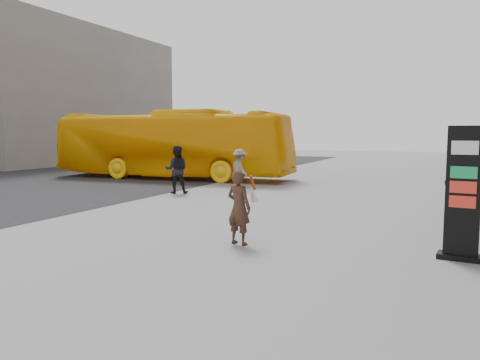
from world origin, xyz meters
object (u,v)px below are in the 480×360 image
at_px(woman, 239,206).
at_px(pedestrian_b, 240,169).
at_px(pedestrian_a, 177,170).
at_px(pedestrian_c, 464,184).
at_px(bus, 172,145).
at_px(info_pylon, 463,194).

relative_size(woman, pedestrian_b, 0.94).
distance_m(pedestrian_a, pedestrian_c, 9.73).
height_order(woman, pedestrian_a, pedestrian_a).
xyz_separation_m(bus, pedestrian_a, (3.30, -4.89, -0.78)).
bearing_deg(woman, pedestrian_b, -52.07).
bearing_deg(pedestrian_a, info_pylon, 123.89).
bearing_deg(pedestrian_c, pedestrian_a, 22.39).
xyz_separation_m(info_pylon, pedestrian_a, (-9.52, 5.73, -0.30)).
bearing_deg(pedestrian_a, bus, -81.07).
distance_m(info_pylon, pedestrian_b, 11.20).
bearing_deg(pedestrian_b, info_pylon, 172.77).
bearing_deg(woman, bus, -38.46).
distance_m(woman, bus, 14.24).
xyz_separation_m(pedestrian_a, pedestrian_b, (1.59, 2.17, -0.08)).
height_order(info_pylon, bus, bus).
bearing_deg(bus, woman, -146.09).
xyz_separation_m(bus, pedestrian_c, (12.94, -6.22, -0.75)).
bearing_deg(info_pylon, woman, -166.42).
bearing_deg(bus, pedestrian_c, -119.65).
bearing_deg(bus, pedestrian_b, -123.04).
bearing_deg(pedestrian_c, pedestrian_b, 6.71).
height_order(woman, pedestrian_b, pedestrian_b).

